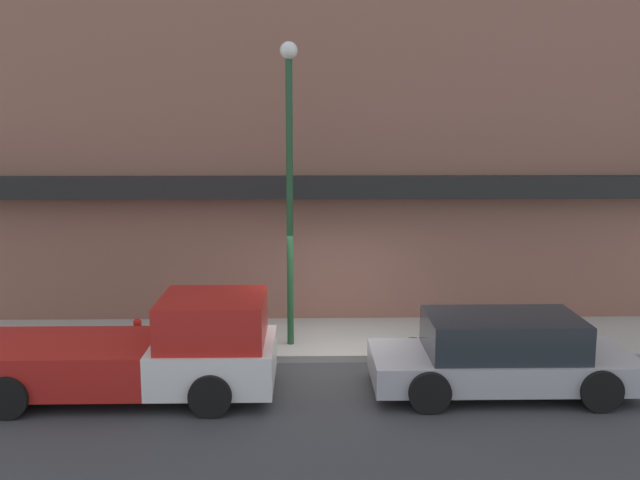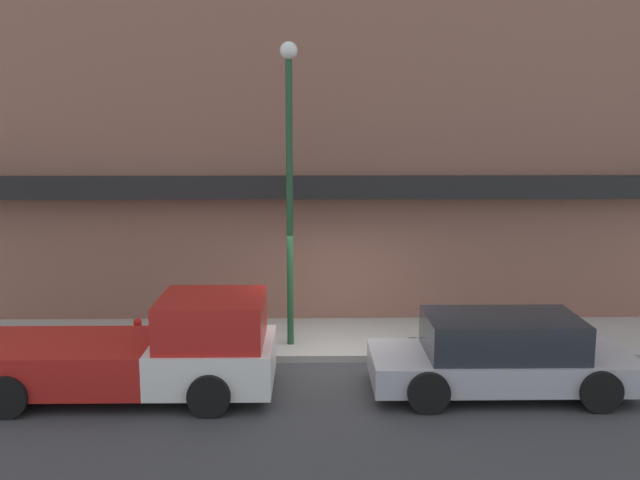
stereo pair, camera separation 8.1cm
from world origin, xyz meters
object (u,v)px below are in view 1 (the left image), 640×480
Objects in this scene: fire_hydrant at (138,332)px; street_lamp at (289,163)px; parked_car at (502,355)px; pickup_truck at (145,352)px.

street_lamp is at bearing 2.07° from fire_hydrant.
parked_car is 7.45m from fire_hydrant.
fire_hydrant is (-0.68, 2.33, -0.34)m from pickup_truck.
pickup_truck is at bearing -136.06° from street_lamp.
parked_car is 7.67× the size of fire_hydrant.
street_lamp reaches higher than parked_car.
parked_car is at bearing 0.28° from pickup_truck.
pickup_truck is 8.81× the size of fire_hydrant.
pickup_truck is 6.39m from parked_car.
pickup_truck is at bearing -73.78° from fire_hydrant.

